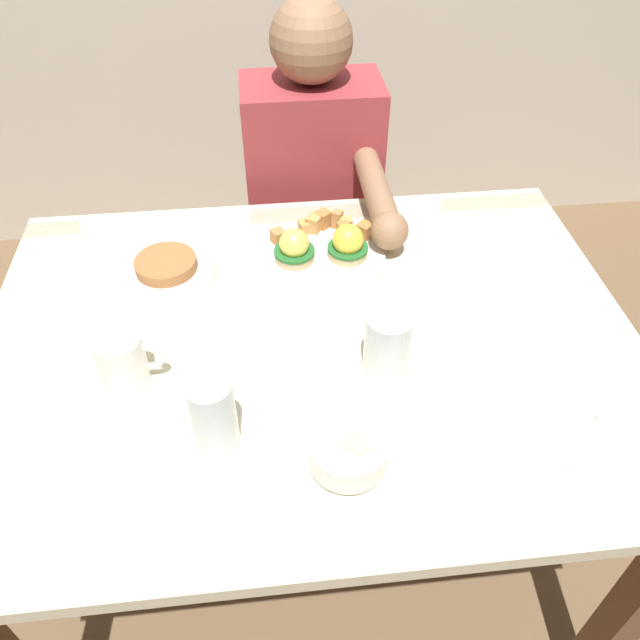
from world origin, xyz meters
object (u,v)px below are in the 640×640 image
eggs_benedict_plate (322,250)px  coffee_mug (123,359)px  diner_person (315,199)px  water_glass_near (387,346)px  water_glass_far (214,417)px  side_plate (167,268)px  dining_table (311,375)px  fork (594,433)px  fruit_bowl (348,452)px

eggs_benedict_plate → coffee_mug: bearing=-140.9°
diner_person → coffee_mug: bearing=-120.1°
water_glass_near → water_glass_far: water_glass_far is taller
side_plate → diner_person: diner_person is taller
water_glass_near → eggs_benedict_plate: bearing=103.4°
side_plate → diner_person: (0.34, 0.39, -0.10)m
dining_table → eggs_benedict_plate: 0.27m
side_plate → fork: bearing=-34.5°
fruit_bowl → water_glass_near: water_glass_near is taller
eggs_benedict_plate → side_plate: bearing=-177.5°
fruit_bowl → coffee_mug: bearing=149.1°
eggs_benedict_plate → water_glass_near: bearing=-76.6°
coffee_mug → fork: 0.77m
water_glass_near → coffee_mug: bearing=177.3°
coffee_mug → dining_table: bearing=12.1°
fork → water_glass_near: (-0.30, 0.17, 0.05)m
water_glass_far → fork: bearing=-5.0°
fruit_bowl → water_glass_far: 0.21m
water_glass_near → diner_person: size_ratio=0.10×
eggs_benedict_plate → diner_person: 0.39m
diner_person → water_glass_far: bearing=-106.2°
eggs_benedict_plate → fruit_bowl: (-0.02, -0.50, 0.01)m
water_glass_far → eggs_benedict_plate: bearing=64.2°
dining_table → coffee_mug: (-0.32, -0.07, 0.16)m
fork → water_glass_near: water_glass_near is taller
dining_table → water_glass_near: bearing=-36.4°
coffee_mug → diner_person: bearing=59.9°
fruit_bowl → coffee_mug: coffee_mug is taller
fruit_bowl → fork: size_ratio=0.94×
dining_table → fork: fork is taller
dining_table → fruit_bowl: size_ratio=10.00×
fork → water_glass_far: bearing=175.0°
coffee_mug → water_glass_far: (0.15, -0.14, 0.01)m
dining_table → water_glass_far: 0.32m
coffee_mug → water_glass_far: 0.21m
fruit_bowl → water_glass_near: size_ratio=1.01×
dining_table → diner_person: bearing=83.4°
fork → side_plate: bearing=145.5°
fruit_bowl → diner_person: size_ratio=0.11×
coffee_mug → fork: size_ratio=0.87×
eggs_benedict_plate → fork: bearing=-52.6°
water_glass_far → diner_person: diner_person is taller
dining_table → water_glass_far: (-0.17, -0.21, 0.16)m
dining_table → fork: (0.42, -0.26, 0.11)m
coffee_mug → side_plate: bearing=80.8°
dining_table → water_glass_far: size_ratio=9.18×
water_glass_near → water_glass_far: 0.31m
fork → diner_person: bearing=112.2°
coffee_mug → water_glass_near: size_ratio=0.94×
fork → side_plate: size_ratio=0.64×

